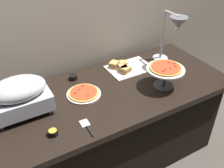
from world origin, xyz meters
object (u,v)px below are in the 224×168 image
at_px(heat_lamp, 175,27).
at_px(pizza_plate_front, 84,93).
at_px(chafing_dish, 19,95).
at_px(sauce_cup_near, 73,77).
at_px(sauce_cup_far, 53,132).
at_px(sandwich_platter, 125,67).
at_px(serving_spatula, 87,127).
at_px(pizza_plate_center, 165,70).

relative_size(heat_lamp, pizza_plate_front, 1.80).
bearing_deg(chafing_dish, pizza_plate_front, -2.80).
distance_m(heat_lamp, sauce_cup_near, 0.94).
bearing_deg(sauce_cup_far, pizza_plate_front, 40.12).
relative_size(pizza_plate_front, sauce_cup_near, 3.84).
relative_size(chafing_dish, sandwich_platter, 1.02).
relative_size(sauce_cup_near, sauce_cup_far, 1.06).
bearing_deg(sauce_cup_near, serving_spatula, -104.02).
distance_m(sauce_cup_near, sauce_cup_far, 0.63).
xyz_separation_m(chafing_dish, sauce_cup_near, (0.46, 0.22, -0.13)).
bearing_deg(chafing_dish, sandwich_platter, 8.56).
bearing_deg(pizza_plate_center, sauce_cup_near, 142.68).
height_order(sauce_cup_far, serving_spatula, sauce_cup_far).
height_order(pizza_plate_front, serving_spatula, pizza_plate_front).
bearing_deg(sauce_cup_near, sauce_cup_far, -123.91).
distance_m(heat_lamp, pizza_plate_front, 0.93).
height_order(chafing_dish, sauce_cup_far, chafing_dish).
distance_m(chafing_dish, heat_lamp, 1.33).
relative_size(sauce_cup_far, serving_spatula, 0.37).
xyz_separation_m(chafing_dish, serving_spatula, (0.32, -0.35, -0.15)).
bearing_deg(pizza_plate_center, pizza_plate_front, 161.05).
distance_m(chafing_dish, sauce_cup_near, 0.53).
height_order(pizza_plate_center, sandwich_platter, pizza_plate_center).
xyz_separation_m(pizza_plate_front, serving_spatula, (-0.13, -0.33, -0.01)).
distance_m(chafing_dish, sandwich_platter, 0.94).
bearing_deg(pizza_plate_front, sandwich_platter, 18.73).
bearing_deg(pizza_plate_front, serving_spatula, -111.11).
bearing_deg(chafing_dish, sauce_cup_near, 25.23).
xyz_separation_m(sauce_cup_near, sauce_cup_far, (-0.35, -0.52, -0.00)).
bearing_deg(serving_spatula, sauce_cup_near, 75.98).
bearing_deg(sandwich_platter, heat_lamp, -18.47).
bearing_deg(chafing_dish, pizza_plate_center, -12.26).
xyz_separation_m(sauce_cup_far, serving_spatula, (0.21, -0.05, -0.02)).
relative_size(pizza_plate_front, serving_spatula, 1.51).
height_order(pizza_plate_front, sauce_cup_far, sauce_cup_far).
relative_size(sandwich_platter, serving_spatula, 2.24).
distance_m(chafing_dish, sauce_cup_far, 0.35).
bearing_deg(sandwich_platter, sauce_cup_near, 170.18).
xyz_separation_m(heat_lamp, sauce_cup_near, (-0.85, 0.21, -0.34)).
bearing_deg(heat_lamp, sauce_cup_far, -165.28).
xyz_separation_m(pizza_plate_front, sandwich_platter, (0.47, 0.16, 0.01)).
distance_m(pizza_plate_front, serving_spatula, 0.35).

